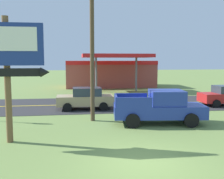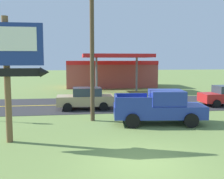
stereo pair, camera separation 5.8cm
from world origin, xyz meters
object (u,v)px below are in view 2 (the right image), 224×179
at_px(utility_pole, 92,40).
at_px(pickup_blue_parked_on_lawn, 160,107).
at_px(gas_station, 111,73).
at_px(car_tan_mid_lane, 86,98).
at_px(motel_sign, 7,57).

distance_m(utility_pole, pickup_blue_parked_on_lawn, 5.64).
bearing_deg(gas_station, car_tan_mid_lane, -103.73).
height_order(utility_pole, car_tan_mid_lane, utility_pole).
xyz_separation_m(utility_pole, car_tan_mid_lane, (-0.27, 3.93, -4.06)).
bearing_deg(gas_station, utility_pole, -100.48).
height_order(motel_sign, utility_pole, utility_pole).
bearing_deg(pickup_blue_parked_on_lawn, car_tan_mid_lane, 128.07).
xyz_separation_m(motel_sign, utility_pole, (3.93, 3.92, 1.06)).
xyz_separation_m(motel_sign, pickup_blue_parked_on_lawn, (7.76, 2.62, -2.87)).
height_order(utility_pole, pickup_blue_parked_on_lawn, utility_pole).
height_order(gas_station, pickup_blue_parked_on_lawn, gas_station).
relative_size(gas_station, car_tan_mid_lane, 2.86).
bearing_deg(gas_station, motel_sign, -107.49).
bearing_deg(car_tan_mid_lane, gas_station, 76.27).
bearing_deg(utility_pole, motel_sign, -135.09).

